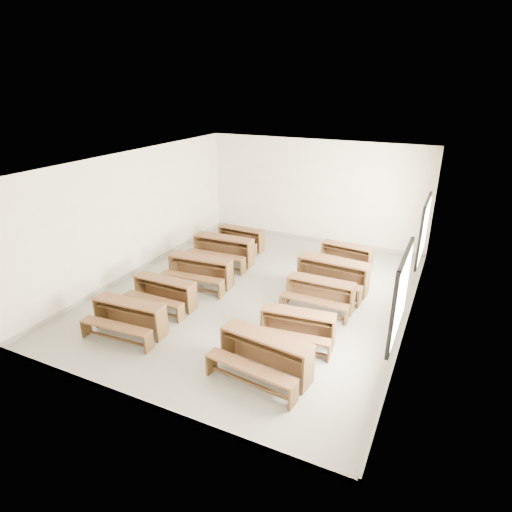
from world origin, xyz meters
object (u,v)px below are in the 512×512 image
at_px(desk_set_1, 164,291).
at_px(desk_set_9, 346,254).
at_px(desk_set_3, 223,248).
at_px(desk_set_8, 332,273).
at_px(desk_set_2, 200,269).
at_px(desk_set_6, 297,325).
at_px(desk_set_7, 320,292).
at_px(desk_set_0, 129,315).
at_px(desk_set_4, 241,237).
at_px(desk_set_5, 264,353).

relative_size(desk_set_1, desk_set_9, 1.01).
height_order(desk_set_3, desk_set_8, desk_set_8).
relative_size(desk_set_2, desk_set_6, 1.11).
bearing_deg(desk_set_8, desk_set_7, -86.27).
xyz_separation_m(desk_set_0, desk_set_2, (0.10, 2.52, 0.02)).
xyz_separation_m(desk_set_4, desk_set_6, (3.35, -4.05, 0.00)).
relative_size(desk_set_4, desk_set_7, 0.97).
height_order(desk_set_1, desk_set_8, desk_set_8).
bearing_deg(desk_set_3, desk_set_6, -42.98).
height_order(desk_set_3, desk_set_7, desk_set_3).
relative_size(desk_set_0, desk_set_7, 1.04).
bearing_deg(desk_set_9, desk_set_8, -81.75).
xyz_separation_m(desk_set_3, desk_set_8, (3.25, -0.32, 0.01)).
bearing_deg(desk_set_5, desk_set_7, 93.74).
relative_size(desk_set_0, desk_set_4, 1.07).
relative_size(desk_set_6, desk_set_9, 1.05).
bearing_deg(desk_set_9, desk_set_5, -84.74).
height_order(desk_set_3, desk_set_5, desk_set_3).
bearing_deg(desk_set_2, desk_set_4, 90.40).
xyz_separation_m(desk_set_1, desk_set_6, (3.25, -0.06, -0.01)).
xyz_separation_m(desk_set_1, desk_set_2, (0.13, 1.30, 0.04)).
xyz_separation_m(desk_set_3, desk_set_9, (3.19, 1.26, -0.08)).
relative_size(desk_set_6, desk_set_7, 1.00).
height_order(desk_set_0, desk_set_7, desk_set_0).
xyz_separation_m(desk_set_4, desk_set_5, (3.19, -5.24, 0.06)).
relative_size(desk_set_3, desk_set_9, 1.20).
relative_size(desk_set_4, desk_set_5, 0.84).
bearing_deg(desk_set_9, desk_set_2, -131.93).
distance_m(desk_set_3, desk_set_5, 5.08).
xyz_separation_m(desk_set_5, desk_set_9, (0.07, 5.28, -0.07)).
bearing_deg(desk_set_9, desk_set_6, -82.65).
bearing_deg(desk_set_6, desk_set_9, 84.67).
xyz_separation_m(desk_set_5, desk_set_7, (0.14, 2.70, -0.04)).
bearing_deg(desk_set_2, desk_set_5, -45.78).
distance_m(desk_set_2, desk_set_8, 3.28).
bearing_deg(desk_set_6, desk_set_7, 84.31).
bearing_deg(desk_set_1, desk_set_7, 23.95).
bearing_deg(desk_set_8, desk_set_2, -156.45).
bearing_deg(desk_set_6, desk_set_2, 149.73).
xyz_separation_m(desk_set_2, desk_set_7, (3.09, 0.14, -0.03)).
height_order(desk_set_3, desk_set_9, desk_set_3).
bearing_deg(desk_set_8, desk_set_4, 158.34).
bearing_deg(desk_set_7, desk_set_9, 91.45).
height_order(desk_set_4, desk_set_6, desk_set_6).
bearing_deg(desk_set_1, desk_set_6, -1.27).
height_order(desk_set_0, desk_set_6, desk_set_0).
xyz_separation_m(desk_set_0, desk_set_5, (3.05, -0.04, 0.04)).
bearing_deg(desk_set_3, desk_set_1, -91.62).
relative_size(desk_set_2, desk_set_8, 0.95).
xyz_separation_m(desk_set_4, desk_set_9, (3.26, 0.04, -0.01)).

